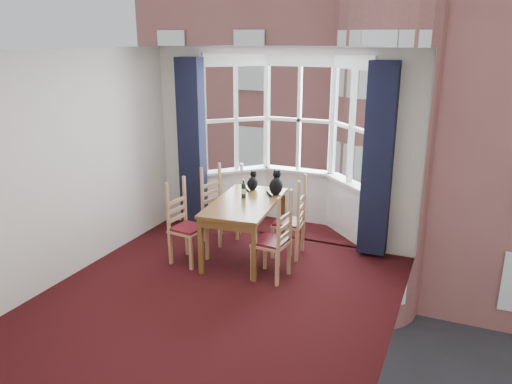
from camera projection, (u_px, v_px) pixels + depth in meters
The scene contains 21 objects.
floor at pixel (213, 303), 5.74m from camera, with size 4.50×4.50×0.00m, color black.
ceiling at pixel (205, 50), 4.91m from camera, with size 4.50×4.50×0.00m, color white.
wall_left at pixel (64, 168), 6.07m from camera, with size 4.50×4.50×0.00m, color silver.
wall_right at pixel (402, 211), 4.57m from camera, with size 4.50×4.50×0.00m, color silver.
wall_near at pixel (49, 274), 3.35m from camera, with size 4.00×4.00×0.00m, color silver.
wall_back_pier_left at pixel (185, 138), 7.92m from camera, with size 0.70×0.12×2.80m, color silver.
wall_back_pier_right at pixel (398, 156), 6.67m from camera, with size 0.70×0.12×2.80m, color silver.
bay_window at pixel (294, 140), 7.74m from camera, with size 2.76×0.94×2.80m.
curtain_left at pixel (192, 144), 7.69m from camera, with size 0.38×0.22×2.60m, color #161A32.
curtain_right at pixel (378, 161), 6.62m from camera, with size 0.38×0.22×2.60m, color #161A32.
dining_table at pixel (245, 208), 6.80m from camera, with size 0.96×1.59×0.79m.
chair_left_near at pixel (183, 228), 6.70m from camera, with size 0.45×0.46×0.92m.
chair_left_far at pixel (216, 209), 7.42m from camera, with size 0.51×0.52×0.92m.
chair_right_near at pixel (278, 244), 6.18m from camera, with size 0.43×0.45×0.92m.
chair_right_far at pixel (295, 224), 6.85m from camera, with size 0.44×0.46×0.92m.
cat_left at pixel (253, 182), 7.26m from camera, with size 0.19×0.23×0.29m.
cat_right at pixel (276, 185), 7.04m from camera, with size 0.24×0.29×0.36m.
wine_bottle at pixel (244, 190), 6.89m from camera, with size 0.07×0.07×0.26m.
candle_tall at pixel (242, 167), 8.05m from camera, with size 0.06×0.06×0.11m, color white.
street at pixel (426, 168), 35.82m from camera, with size 80.00×80.00×0.00m, color #333335.
tenement_building at pixel (398, 77), 17.56m from camera, with size 18.40×7.80×15.20m.
Camera 1 is at (2.47, -4.49, 2.92)m, focal length 35.00 mm.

